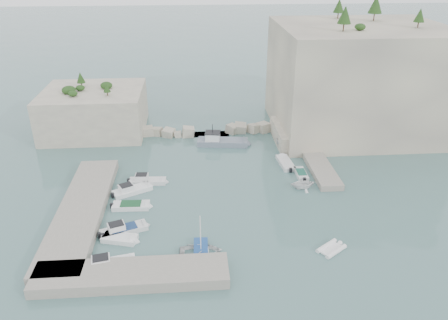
{
  "coord_description": "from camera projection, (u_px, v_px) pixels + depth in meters",
  "views": [
    {
      "loc": [
        -3.83,
        -44.64,
        27.91
      ],
      "look_at": [
        0.0,
        6.0,
        3.0
      ],
      "focal_mm": 35.0,
      "sensor_mm": 36.0,
      "label": 1
    }
  ],
  "objects": [
    {
      "name": "motorboat_c",
      "position": [
        131.0,
        208.0,
        51.81
      ],
      "size": [
        4.81,
        1.87,
        0.7
      ],
      "primitive_type": null,
      "rotation": [
        0.0,
        0.0,
        -0.03
      ],
      "color": "white",
      "rests_on": "ground"
    },
    {
      "name": "tender_east_a",
      "position": [
        302.0,
        188.0,
        56.01
      ],
      "size": [
        3.38,
        2.98,
        1.67
      ],
      "primitive_type": "imported",
      "rotation": [
        0.0,
        0.0,
        1.65
      ],
      "color": "white",
      "rests_on": "ground"
    },
    {
      "name": "ground",
      "position": [
        228.0,
        204.0,
        52.51
      ],
      "size": [
        400.0,
        400.0,
        0.0
      ],
      "primitive_type": "plane",
      "color": "slate",
      "rests_on": "ground"
    },
    {
      "name": "tender_east_b",
      "position": [
        301.0,
        176.0,
        59.05
      ],
      "size": [
        1.36,
        3.92,
        0.7
      ],
      "primitive_type": null,
      "rotation": [
        0.0,
        0.0,
        1.58
      ],
      "color": "silver",
      "rests_on": "ground"
    },
    {
      "name": "inflatable_dinghy",
      "position": [
        331.0,
        250.0,
        44.57
      ],
      "size": [
        3.52,
        3.15,
        0.44
      ],
      "primitive_type": null,
      "rotation": [
        0.0,
        0.0,
        0.63
      ],
      "color": "white",
      "rests_on": "ground"
    },
    {
      "name": "quay_west",
      "position": [
        82.0,
        211.0,
        50.22
      ],
      "size": [
        5.0,
        24.0,
        1.1
      ],
      "primitive_type": "cube",
      "color": "#9E9689",
      "rests_on": "ground"
    },
    {
      "name": "motorboat_a",
      "position": [
        148.0,
        183.0,
        57.22
      ],
      "size": [
        5.3,
        1.83,
        1.4
      ],
      "primitive_type": null,
      "rotation": [
        0.0,
        0.0,
        -0.05
      ],
      "color": "silver",
      "rests_on": "ground"
    },
    {
      "name": "motorboat_f",
      "position": [
        110.0,
        267.0,
        42.27
      ],
      "size": [
        5.67,
        2.7,
        1.4
      ],
      "primitive_type": null,
      "rotation": [
        0.0,
        0.0,
        0.21
      ],
      "color": "white",
      "rests_on": "ground"
    },
    {
      "name": "cliff_terrace",
      "position": [
        300.0,
        134.0,
        68.96
      ],
      "size": [
        8.0,
        10.0,
        2.5
      ],
      "primitive_type": "cube",
      "color": "beige",
      "rests_on": "ground"
    },
    {
      "name": "motorboat_d",
      "position": [
        124.0,
        232.0,
        47.4
      ],
      "size": [
        5.74,
        3.5,
        1.4
      ],
      "primitive_type": null,
      "rotation": [
        0.0,
        0.0,
        0.36
      ],
      "color": "silver",
      "rests_on": "ground"
    },
    {
      "name": "vegetation",
      "position": [
        329.0,
        18.0,
        67.67
      ],
      "size": [
        53.48,
        13.88,
        13.4
      ],
      "color": "#1E4219",
      "rests_on": "ground"
    },
    {
      "name": "motorboat_b",
      "position": [
        132.0,
        192.0,
        55.06
      ],
      "size": [
        5.55,
        4.05,
        1.4
      ],
      "primitive_type": null,
      "rotation": [
        0.0,
        0.0,
        0.49
      ],
      "color": "white",
      "rests_on": "ground"
    },
    {
      "name": "rowboat",
      "position": [
        201.0,
        253.0,
        44.09
      ],
      "size": [
        4.39,
        3.18,
        0.9
      ],
      "primitive_type": "imported",
      "rotation": [
        0.0,
        0.0,
        1.55
      ],
      "color": "white",
      "rests_on": "ground"
    },
    {
      "name": "tender_east_d",
      "position": [
        291.0,
        150.0,
        66.61
      ],
      "size": [
        5.36,
        3.63,
        1.94
      ],
      "primitive_type": "imported",
      "rotation": [
        0.0,
        0.0,
        1.19
      ],
      "color": "white",
      "rests_on": "ground"
    },
    {
      "name": "breakwater",
      "position": [
        211.0,
        130.0,
        71.83
      ],
      "size": [
        28.0,
        3.0,
        1.4
      ],
      "primitive_type": "cube",
      "color": "beige",
      "rests_on": "ground"
    },
    {
      "name": "quay_south",
      "position": [
        132.0,
        275.0,
        40.4
      ],
      "size": [
        18.0,
        4.0,
        1.1
      ],
      "primitive_type": "cube",
      "color": "#9E9689",
      "rests_on": "ground"
    },
    {
      "name": "ledge_east",
      "position": [
        316.0,
        161.0,
        62.21
      ],
      "size": [
        3.0,
        16.0,
        0.8
      ],
      "primitive_type": "cube",
      "color": "#9E9689",
      "rests_on": "ground"
    },
    {
      "name": "work_boat",
      "position": [
        223.0,
        145.0,
        68.27
      ],
      "size": [
        8.79,
        3.62,
        2.2
      ],
      "primitive_type": null,
      "rotation": [
        0.0,
        0.0,
        -0.13
      ],
      "color": "slate",
      "rests_on": "ground"
    },
    {
      "name": "cliff_east",
      "position": [
        357.0,
        79.0,
        70.92
      ],
      "size": [
        26.0,
        22.0,
        17.0
      ],
      "primitive_type": "cube",
      "color": "beige",
      "rests_on": "ground"
    },
    {
      "name": "motorboat_e",
      "position": [
        120.0,
        241.0,
        46.01
      ],
      "size": [
        4.28,
        2.59,
        0.7
      ],
      "primitive_type": null,
      "rotation": [
        0.0,
        0.0,
        -0.25
      ],
      "color": "white",
      "rests_on": "ground"
    },
    {
      "name": "outcrop_west",
      "position": [
        95.0,
        111.0,
        72.0
      ],
      "size": [
        16.0,
        14.0,
        7.0
      ],
      "primitive_type": "cube",
      "color": "beige",
      "rests_on": "ground"
    },
    {
      "name": "tender_east_c",
      "position": [
        285.0,
        165.0,
        62.04
      ],
      "size": [
        2.12,
        5.27,
        0.7
      ],
      "primitive_type": null,
      "rotation": [
        0.0,
        0.0,
        1.66
      ],
      "color": "silver",
      "rests_on": "ground"
    },
    {
      "name": "rowboat_mast",
      "position": [
        200.0,
        233.0,
        42.97
      ],
      "size": [
        0.1,
        0.1,
        4.2
      ],
      "primitive_type": "cylinder",
      "color": "white",
      "rests_on": "rowboat"
    }
  ]
}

